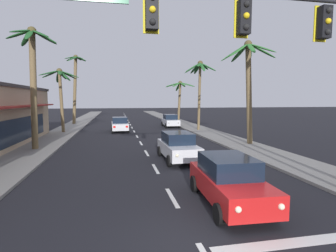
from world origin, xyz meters
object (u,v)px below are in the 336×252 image
(palm_right_second, at_px, (249,75))
(palm_left_second, at_px, (33,70))
(traffic_signal_mast, at_px, (299,44))
(palm_left_third, at_px, (60,84))
(palm_left_farthest, at_px, (75,79))
(sedan_parked_nearest_kerb, at_px, (170,121))
(sedan_third_in_queue, at_px, (178,146))
(sedan_oncoming_far, at_px, (120,124))
(palm_right_third, at_px, (200,77))
(palm_right_farthest, at_px, (180,92))
(sedan_lead_at_stop_bar, at_px, (229,180))

(palm_right_second, bearing_deg, palm_left_second, 176.86)
(traffic_signal_mast, distance_m, palm_left_third, 25.92)
(palm_left_second, relative_size, palm_left_farthest, 0.86)
(sedan_parked_nearest_kerb, bearing_deg, traffic_signal_mast, -93.93)
(sedan_third_in_queue, xyz_separation_m, sedan_oncoming_far, (-3.26, 15.14, 0.00))
(sedan_oncoming_far, xyz_separation_m, palm_right_second, (9.88, -11.14, 4.72))
(sedan_parked_nearest_kerb, xyz_separation_m, palm_right_third, (2.46, -4.89, 5.38))
(traffic_signal_mast, distance_m, sedan_parked_nearest_kerb, 27.99)
(palm_right_farthest, bearing_deg, palm_left_third, -148.56)
(palm_left_third, distance_m, palm_right_farthest, 18.28)
(palm_right_third, height_order, palm_right_farthest, palm_right_third)
(sedan_third_in_queue, distance_m, palm_left_second, 11.58)
(traffic_signal_mast, relative_size, sedan_oncoming_far, 2.29)
(palm_right_third, bearing_deg, palm_left_farthest, 144.68)
(traffic_signal_mast, xyz_separation_m, palm_left_farthest, (-10.99, 33.56, 1.30))
(palm_left_farthest, bearing_deg, sedan_lead_at_stop_bar, -73.37)
(traffic_signal_mast, relative_size, sedan_third_in_queue, 2.29)
(traffic_signal_mast, height_order, palm_left_third, traffic_signal_mast)
(palm_right_farthest, bearing_deg, sedan_lead_at_stop_bar, -100.61)
(palm_left_second, bearing_deg, palm_right_farthest, 52.04)
(palm_left_second, distance_m, palm_left_third, 10.18)
(sedan_third_in_queue, bearing_deg, palm_left_second, 152.33)
(sedan_third_in_queue, relative_size, palm_right_third, 0.55)
(traffic_signal_mast, height_order, palm_right_third, palm_right_third)
(sedan_oncoming_far, distance_m, palm_right_farthest, 13.89)
(palm_left_third, height_order, palm_right_farthest, palm_left_third)
(palm_right_second, bearing_deg, traffic_signal_mast, -112.05)
(sedan_lead_at_stop_bar, height_order, sedan_third_in_queue, same)
(sedan_oncoming_far, bearing_deg, palm_left_second, -120.40)
(palm_left_third, bearing_deg, sedan_oncoming_far, 0.88)
(sedan_lead_at_stop_bar, relative_size, palm_left_second, 0.52)
(sedan_parked_nearest_kerb, bearing_deg, palm_left_farthest, 155.08)
(palm_left_second, bearing_deg, palm_left_third, 91.23)
(palm_left_second, height_order, palm_left_farthest, palm_left_farthest)
(sedan_third_in_queue, bearing_deg, palm_right_second, 31.15)
(sedan_lead_at_stop_bar, relative_size, sedan_third_in_queue, 1.00)
(sedan_parked_nearest_kerb, xyz_separation_m, palm_left_second, (-12.78, -14.33, 4.90))
(sedan_lead_at_stop_bar, height_order, palm_right_third, palm_right_third)
(palm_right_second, bearing_deg, palm_left_third, 145.58)
(palm_left_third, xyz_separation_m, palm_right_third, (15.46, -0.73, 0.92))
(sedan_lead_at_stop_bar, bearing_deg, palm_left_second, 128.85)
(palm_left_second, bearing_deg, sedan_parked_nearest_kerb, 48.27)
(sedan_parked_nearest_kerb, distance_m, palm_left_second, 19.82)
(sedan_parked_nearest_kerb, bearing_deg, sedan_third_in_queue, -100.32)
(palm_right_third, bearing_deg, palm_left_third, 177.31)
(sedan_third_in_queue, xyz_separation_m, palm_right_farthest, (6.09, 24.57, 4.04))
(palm_left_farthest, relative_size, palm_right_third, 1.24)
(sedan_third_in_queue, bearing_deg, palm_left_farthest, 110.45)
(traffic_signal_mast, relative_size, palm_right_farthest, 1.57)
(traffic_signal_mast, relative_size, palm_left_second, 1.18)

